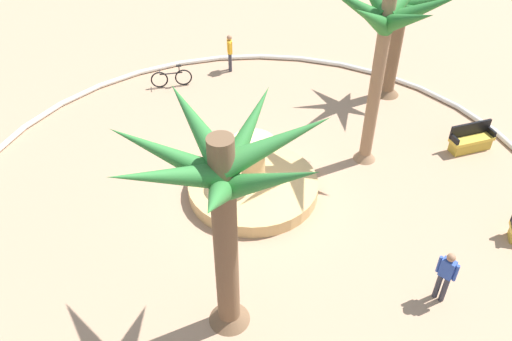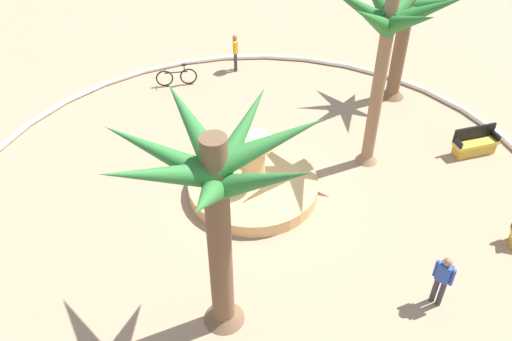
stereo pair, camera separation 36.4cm
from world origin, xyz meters
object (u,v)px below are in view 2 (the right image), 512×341
at_px(bench_west, 475,145).
at_px(palm_tree_near_fountain, 405,23).
at_px(person_cyclist_photo, 442,279).
at_px(bicycle_red_frame, 177,77).
at_px(person_cyclist_helmet, 235,51).
at_px(fountain, 253,185).
at_px(palm_tree_mid_plaza, 216,191).
at_px(palm_tree_by_curb, 388,32).

bearing_deg(bench_west, palm_tree_near_fountain, -47.50).
bearing_deg(person_cyclist_photo, palm_tree_near_fountain, -81.40).
height_order(bench_west, person_cyclist_photo, person_cyclist_photo).
bearing_deg(bicycle_red_frame, person_cyclist_photo, 139.05).
xyz_separation_m(bicycle_red_frame, person_cyclist_photo, (-10.35, 8.98, 0.55)).
bearing_deg(bench_west, person_cyclist_helmet, -21.81).
bearing_deg(fountain, person_cyclist_helmet, -70.72).
bearing_deg(person_cyclist_photo, bicycle_red_frame, -40.95).
distance_m(palm_tree_near_fountain, palm_tree_mid_plaza, 12.48).
bearing_deg(palm_tree_near_fountain, palm_tree_mid_plaza, 72.96).
bearing_deg(palm_tree_by_curb, bicycle_red_frame, -22.30).
xyz_separation_m(fountain, palm_tree_by_curb, (-3.42, -2.53, 4.43)).
xyz_separation_m(fountain, palm_tree_mid_plaza, (-0.42, 4.82, 3.93)).
distance_m(palm_tree_mid_plaza, bench_west, 11.56).
bearing_deg(bench_west, fountain, 28.74).
relative_size(palm_tree_near_fountain, bench_west, 2.81).
bearing_deg(bicycle_red_frame, palm_tree_by_curb, 157.70).
bearing_deg(fountain, person_cyclist_photo, 151.05).
height_order(fountain, bicycle_red_frame, fountain).
bearing_deg(person_cyclist_photo, person_cyclist_helmet, -52.53).
relative_size(fountain, palm_tree_by_curb, 0.67).
distance_m(palm_tree_near_fountain, bicycle_red_frame, 9.32).
relative_size(fountain, bicycle_red_frame, 2.59).
relative_size(palm_tree_near_fountain, person_cyclist_helmet, 2.78).
xyz_separation_m(fountain, person_cyclist_photo, (-5.60, 3.10, 0.64)).
xyz_separation_m(palm_tree_near_fountain, bicycle_red_frame, (8.81, 1.18, -2.79)).
xyz_separation_m(bicycle_red_frame, person_cyclist_helmet, (-2.05, -1.85, 0.54)).
bearing_deg(palm_tree_by_curb, person_cyclist_helmet, -40.33).
relative_size(palm_tree_near_fountain, palm_tree_by_curb, 0.74).
distance_m(palm_tree_near_fountain, palm_tree_by_curb, 4.84).
height_order(bench_west, bicycle_red_frame, bench_west).
height_order(palm_tree_near_fountain, palm_tree_mid_plaza, palm_tree_mid_plaza).
bearing_deg(palm_tree_mid_plaza, bench_west, -127.28).
height_order(person_cyclist_helmet, person_cyclist_photo, person_cyclist_photo).
relative_size(palm_tree_by_curb, bench_west, 3.80).
distance_m(fountain, bicycle_red_frame, 7.57).
xyz_separation_m(fountain, bench_west, (-7.01, -3.84, 0.05)).
height_order(palm_tree_near_fountain, person_cyclist_helmet, palm_tree_near_fountain).
height_order(fountain, palm_tree_mid_plaza, palm_tree_mid_plaza).
bearing_deg(palm_tree_by_curb, fountain, 36.53).
bearing_deg(person_cyclist_helmet, person_cyclist_photo, 127.47).
relative_size(palm_tree_by_curb, person_cyclist_photo, 3.72).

